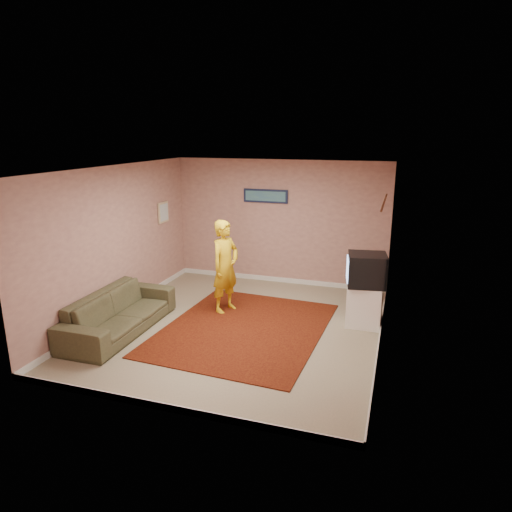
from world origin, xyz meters
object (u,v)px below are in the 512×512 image
(crt_tv, at_px, (366,270))
(sofa, at_px, (119,312))
(chair_a, at_px, (363,274))
(person, at_px, (225,266))
(tv_cabinet, at_px, (364,305))
(chair_b, at_px, (368,292))

(crt_tv, relative_size, sofa, 0.31)
(crt_tv, xyz_separation_m, chair_a, (-0.11, 1.02, -0.39))
(crt_tv, bearing_deg, person, 173.81)
(tv_cabinet, distance_m, person, 2.48)
(crt_tv, distance_m, person, 2.43)
(sofa, bearing_deg, crt_tv, -69.19)
(person, bearing_deg, chair_a, -43.08)
(tv_cabinet, relative_size, sofa, 0.32)
(crt_tv, distance_m, sofa, 4.07)
(tv_cabinet, bearing_deg, chair_b, -11.97)
(sofa, bearing_deg, chair_b, -69.58)
(tv_cabinet, height_order, chair_b, chair_b)
(chair_b, height_order, person, person)
(chair_a, height_order, chair_b, chair_b)
(crt_tv, bearing_deg, sofa, -167.50)
(chair_a, bearing_deg, chair_b, -89.18)
(chair_b, bearing_deg, person, -90.51)
(sofa, bearing_deg, tv_cabinet, -69.21)
(tv_cabinet, bearing_deg, sofa, -158.81)
(crt_tv, distance_m, chair_b, 0.37)
(chair_a, distance_m, chair_b, 1.05)
(person, bearing_deg, chair_b, -66.86)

